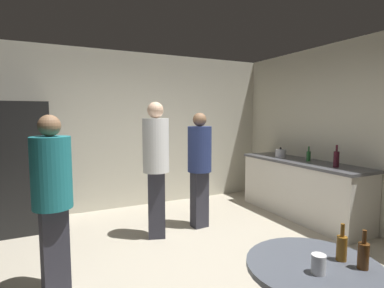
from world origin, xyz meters
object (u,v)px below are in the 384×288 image
at_px(refrigerator, 24,167).
at_px(person_in_white_shirt, 156,159).
at_px(foreground_table, 314,281).
at_px(person_in_teal_shirt, 52,192).
at_px(plastic_cup_white, 318,264).
at_px(beer_bottle_amber, 342,247).
at_px(person_in_navy_shirt, 200,161).
at_px(beer_bottle_on_counter, 309,156).
at_px(wine_bottle_on_counter, 336,159).
at_px(beer_bottle_brown, 363,255).
at_px(kettle, 280,153).

distance_m(refrigerator, person_in_white_shirt, 1.92).
bearing_deg(foreground_table, person_in_teal_shirt, 129.77).
bearing_deg(plastic_cup_white, person_in_teal_shirt, 127.02).
height_order(beer_bottle_amber, plastic_cup_white, beer_bottle_amber).
xyz_separation_m(refrigerator, beer_bottle_amber, (1.90, -3.59, -0.08)).
distance_m(refrigerator, person_in_navy_shirt, 2.47).
bearing_deg(beer_bottle_on_counter, person_in_white_shirt, 173.53).
height_order(foreground_table, person_in_white_shirt, person_in_white_shirt).
relative_size(person_in_white_shirt, person_in_teal_shirt, 1.10).
distance_m(foreground_table, person_in_navy_shirt, 2.63).
height_order(refrigerator, person_in_navy_shirt, refrigerator).
xyz_separation_m(wine_bottle_on_counter, beer_bottle_brown, (-1.97, -1.76, -0.20)).
distance_m(refrigerator, kettle, 3.98).
xyz_separation_m(refrigerator, person_in_white_shirt, (1.57, -1.09, 0.15)).
distance_m(person_in_white_shirt, person_in_teal_shirt, 1.48).
distance_m(beer_bottle_on_counter, beer_bottle_brown, 3.14).
relative_size(refrigerator, beer_bottle_brown, 7.83).
bearing_deg(plastic_cup_white, kettle, 51.05).
xyz_separation_m(kettle, person_in_white_shirt, (-2.31, -0.22, 0.08)).
relative_size(foreground_table, person_in_white_shirt, 0.45).
xyz_separation_m(beer_bottle_brown, person_in_navy_shirt, (0.34, 2.71, 0.15)).
distance_m(refrigerator, foreground_table, 3.95).
bearing_deg(person_in_navy_shirt, beer_bottle_amber, -13.54).
bearing_deg(wine_bottle_on_counter, kettle, 90.94).
bearing_deg(beer_bottle_brown, plastic_cup_white, 165.29).
bearing_deg(plastic_cup_white, wine_bottle_on_counter, 36.83).
relative_size(kettle, person_in_teal_shirt, 0.15).
bearing_deg(person_in_white_shirt, wine_bottle_on_counter, 87.32).
relative_size(beer_bottle_amber, plastic_cup_white, 2.09).
height_order(refrigerator, beer_bottle_on_counter, refrigerator).
bearing_deg(person_in_white_shirt, kettle, 113.07).
xyz_separation_m(plastic_cup_white, person_in_navy_shirt, (0.62, 2.64, 0.18)).
height_order(beer_bottle_amber, person_in_teal_shirt, person_in_teal_shirt).
bearing_deg(person_in_white_shirt, foreground_table, 20.73).
distance_m(refrigerator, beer_bottle_on_counter, 4.23).
height_order(kettle, person_in_teal_shirt, person_in_teal_shirt).
bearing_deg(beer_bottle_on_counter, person_in_navy_shirt, 168.08).
height_order(refrigerator, foreground_table, refrigerator).
bearing_deg(beer_bottle_brown, person_in_navy_shirt, 82.90).
relative_size(beer_bottle_brown, person_in_white_shirt, 0.13).
bearing_deg(refrigerator, beer_bottle_amber, -62.12).
xyz_separation_m(beer_bottle_brown, plastic_cup_white, (-0.28, 0.07, -0.03)).
relative_size(beer_bottle_brown, plastic_cup_white, 2.09).
bearing_deg(refrigerator, foreground_table, -64.33).
bearing_deg(beer_bottle_amber, refrigerator, 117.88).
height_order(wine_bottle_on_counter, person_in_navy_shirt, person_in_navy_shirt).
bearing_deg(beer_bottle_amber, beer_bottle_on_counter, 46.60).
xyz_separation_m(wine_bottle_on_counter, beer_bottle_amber, (-2.00, -1.64, -0.20)).
relative_size(wine_bottle_on_counter, person_in_white_shirt, 0.17).
bearing_deg(person_in_teal_shirt, beer_bottle_amber, 31.13).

